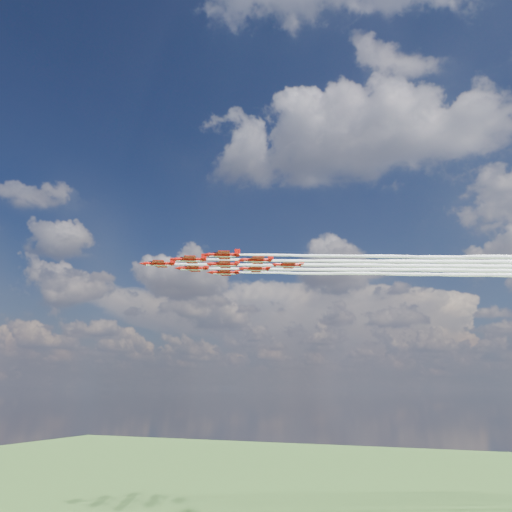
% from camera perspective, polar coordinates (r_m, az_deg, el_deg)
% --- Properties ---
extents(jet_lead, '(133.36, 62.23, 3.05)m').
position_cam_1_polar(jet_lead, '(177.29, 11.37, -1.07)').
color(jet_lead, '#B00F09').
extents(jet_row2_port, '(133.36, 62.23, 3.05)m').
position_cam_1_polar(jet_row2_port, '(174.41, 15.40, -0.59)').
color(jet_row2_port, '#B00F09').
extents(jet_row2_starb, '(133.36, 62.23, 3.05)m').
position_cam_1_polar(jet_row2_starb, '(186.00, 14.28, -1.54)').
color(jet_row2_starb, '#B00F09').
extents(jet_row3_port, '(133.36, 62.23, 3.05)m').
position_cam_1_polar(jet_row3_port, '(172.44, 19.55, -0.10)').
color(jet_row3_port, '#B00F09').
extents(jet_row3_centre, '(133.36, 62.23, 3.05)m').
position_cam_1_polar(jet_row3_centre, '(183.73, 18.16, -1.09)').
color(jet_row3_centre, '#B00F09').
extents(jet_row3_starb, '(133.36, 62.23, 3.05)m').
position_cam_1_polar(jet_row3_starb, '(195.16, 16.93, -1.98)').
color(jet_row3_starb, '#B00F09').
extents(jet_row4_port, '(133.36, 62.23, 3.05)m').
position_cam_1_polar(jet_row4_port, '(182.33, 22.11, -0.63)').
color(jet_row4_port, '#B00F09').
extents(jet_row4_starb, '(133.36, 62.23, 3.05)m').
position_cam_1_polar(jet_row4_starb, '(193.44, 20.65, -1.55)').
color(jet_row4_starb, '#B00F09').
extents(jet_tail, '(133.36, 62.23, 3.05)m').
position_cam_1_polar(jet_tail, '(192.56, 24.41, -1.10)').
color(jet_tail, '#B00F09').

